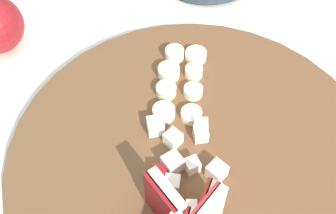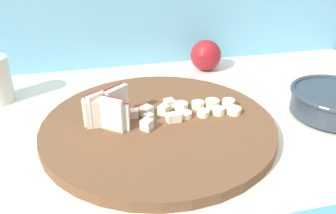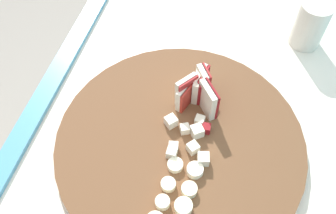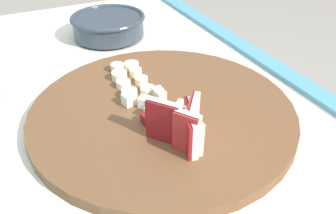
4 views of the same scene
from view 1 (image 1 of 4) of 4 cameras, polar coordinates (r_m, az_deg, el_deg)
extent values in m
cylinder|color=brown|center=(0.51, 3.83, -6.80)|extent=(0.43, 0.43, 0.02)
cube|color=#A32323|center=(0.44, 5.14, -13.53)|extent=(0.04, 0.03, 0.06)
cube|color=#B22D23|center=(0.44, 4.97, -12.72)|extent=(0.04, 0.02, 0.05)
cube|color=#EFE5CC|center=(0.44, 5.78, -12.98)|extent=(0.04, 0.02, 0.05)
cube|color=maroon|center=(0.44, -0.62, -12.85)|extent=(0.04, 0.03, 0.06)
cube|color=beige|center=(0.44, 0.14, -12.35)|extent=(0.05, 0.04, 0.06)
cube|color=#EFE5CC|center=(0.48, 3.53, -7.67)|extent=(0.02, 0.02, 0.02)
cube|color=#EFE5CC|center=(0.51, -1.34, -2.53)|extent=(0.02, 0.02, 0.02)
cube|color=beige|center=(0.47, 1.06, -10.06)|extent=(0.02, 0.02, 0.02)
cube|color=#EFE5CC|center=(0.50, 1.15, -4.20)|extent=(0.02, 0.02, 0.02)
cube|color=beige|center=(0.50, 4.66, -3.59)|extent=(0.02, 0.02, 0.02)
cube|color=maroon|center=(0.48, -0.77, -8.66)|extent=(0.02, 0.02, 0.02)
cube|color=beige|center=(0.51, 4.64, -2.58)|extent=(0.02, 0.02, 0.02)
cube|color=beige|center=(0.48, 0.98, -7.43)|extent=(0.03, 0.03, 0.02)
cube|color=#EFE5CC|center=(0.48, 6.78, -8.43)|extent=(0.03, 0.03, 0.02)
cylinder|color=#F4EAC6|center=(0.52, 3.40, -1.01)|extent=(0.03, 0.03, 0.01)
cylinder|color=beige|center=(0.54, 3.63, 2.09)|extent=(0.02, 0.02, 0.01)
cylinder|color=#F4EAC6|center=(0.56, 3.71, 4.64)|extent=(0.02, 0.02, 0.01)
cylinder|color=#F4EAC6|center=(0.58, 3.97, 6.80)|extent=(0.03, 0.03, 0.01)
cylinder|color=white|center=(0.52, -0.25, -0.74)|extent=(0.03, 0.03, 0.01)
cylinder|color=beige|center=(0.54, 0.04, 2.22)|extent=(0.03, 0.03, 0.01)
cylinder|color=beige|center=(0.56, 0.39, 4.63)|extent=(0.03, 0.03, 0.01)
cylinder|color=white|center=(0.58, 1.29, 7.00)|extent=(0.03, 0.03, 0.02)
camera|label=2|loc=(0.61, 75.06, 3.42)|focal=37.46mm
camera|label=3|loc=(0.57, -3.99, 65.34)|focal=38.61mm
camera|label=4|loc=(0.27, -98.11, -49.33)|focal=38.02mm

